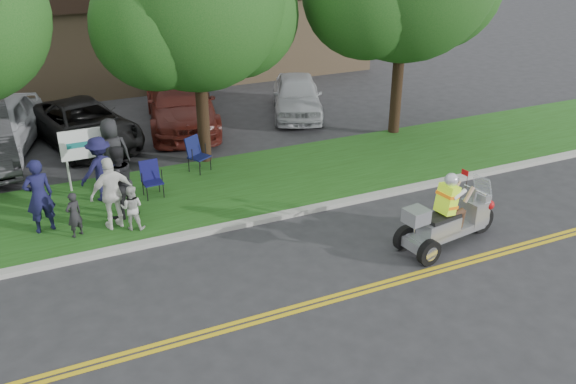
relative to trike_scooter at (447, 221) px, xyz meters
name	(u,v)px	position (x,y,z in m)	size (l,w,h in m)	color
ground	(293,293)	(-3.91, -0.26, -0.62)	(120.00, 120.00, 0.00)	#28282B
centerline_near	(306,309)	(-3.91, -0.84, -0.62)	(60.00, 0.10, 0.01)	gold
centerline_far	(302,304)	(-3.91, -0.68, -0.62)	(60.00, 0.10, 0.01)	gold
curb	(239,224)	(-3.91, 2.79, -0.56)	(60.00, 0.25, 0.12)	#A8A89E
grass_verge	(211,190)	(-3.91, 4.94, -0.57)	(60.00, 4.00, 0.10)	#1F4713
commercial_building	(156,26)	(-1.91, 18.71, 1.39)	(18.00, 8.20, 4.00)	#9E7F5B
tree_mid	(198,9)	(-3.36, 6.97, 3.81)	(5.88, 4.80, 7.05)	#332114
business_sign	(85,147)	(-6.81, 6.34, 0.63)	(1.25, 0.06, 1.75)	silver
trike_scooter	(447,221)	(0.00, 0.00, 0.00)	(2.73, 1.02, 1.79)	black
lawn_chair_a	(151,176)	(-5.41, 5.18, 0.01)	(0.51, 0.53, 0.93)	black
lawn_chair_b	(196,152)	(-3.87, 6.30, 0.04)	(0.72, 0.73, 0.99)	black
spectator_adult_left	(39,196)	(-8.13, 4.31, 0.37)	(0.65, 0.42, 1.77)	#16163E
spectator_adult_mid	(118,182)	(-6.37, 4.28, 0.39)	(0.88, 0.69, 1.82)	black
spectator_adult_right	(112,193)	(-6.60, 3.80, 0.35)	(1.02, 0.43, 1.74)	white
spectator_chair_a	(100,169)	(-6.60, 5.45, 0.32)	(1.09, 0.63, 1.69)	#181740
spectator_chair_b	(112,153)	(-6.17, 6.16, 0.42)	(0.92, 0.60, 1.89)	black
child_left	(74,215)	(-7.49, 3.74, 0.02)	(0.39, 0.26, 1.08)	black
child_right	(132,208)	(-6.23, 3.55, 0.02)	(0.53, 0.41, 1.08)	#BABBB4
parked_car_mid	(84,124)	(-6.41, 10.00, 0.06)	(2.28, 4.95, 1.38)	black
parked_car_right	(181,104)	(-3.11, 10.52, 0.18)	(2.24, 5.52, 1.60)	#4C1711
parked_car_far_right	(297,95)	(1.06, 10.03, 0.10)	(1.71, 4.26, 1.45)	#ACAEB3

